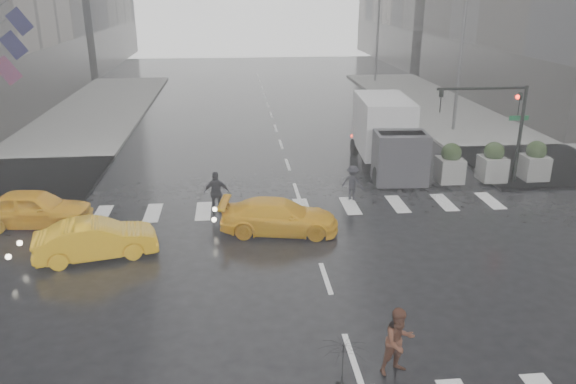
{
  "coord_description": "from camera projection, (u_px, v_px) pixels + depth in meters",
  "views": [
    {
      "loc": [
        -2.67,
        -15.18,
        8.4
      ],
      "look_at": [
        -0.97,
        2.0,
        2.15
      ],
      "focal_mm": 35.0,
      "sensor_mm": 36.0,
      "label": 1
    }
  ],
  "objects": [
    {
      "name": "ground",
      "position": [
        326.0,
        278.0,
        17.31
      ],
      "size": [
        120.0,
        120.0,
        0.0
      ],
      "primitive_type": "plane",
      "color": "black",
      "rests_on": "ground"
    },
    {
      "name": "road_markings",
      "position": [
        326.0,
        278.0,
        17.31
      ],
      "size": [
        18.0,
        48.0,
        0.01
      ],
      "primitive_type": null,
      "color": "silver",
      "rests_on": "ground"
    },
    {
      "name": "traffic_signal_pole",
      "position": [
        501.0,
        115.0,
        24.54
      ],
      "size": [
        4.45,
        0.42,
        4.5
      ],
      "color": "black",
      "rests_on": "ground"
    },
    {
      "name": "street_lamp_near",
      "position": [
        459.0,
        51.0,
        33.47
      ],
      "size": [
        2.15,
        0.22,
        9.0
      ],
      "color": "#59595B",
      "rests_on": "ground"
    },
    {
      "name": "street_lamp_far",
      "position": [
        376.0,
        29.0,
        52.19
      ],
      "size": [
        2.15,
        0.22,
        9.0
      ],
      "color": "#59595B",
      "rests_on": "ground"
    },
    {
      "name": "planter_west",
      "position": [
        450.0,
        164.0,
        25.3
      ],
      "size": [
        1.1,
        1.1,
        1.8
      ],
      "color": "slate",
      "rests_on": "ground"
    },
    {
      "name": "planter_mid",
      "position": [
        493.0,
        163.0,
        25.48
      ],
      "size": [
        1.1,
        1.1,
        1.8
      ],
      "color": "slate",
      "rests_on": "ground"
    },
    {
      "name": "planter_east",
      "position": [
        535.0,
        161.0,
        25.67
      ],
      "size": [
        1.1,
        1.1,
        1.8
      ],
      "color": "slate",
      "rests_on": "ground"
    },
    {
      "name": "flag_cluster",
      "position": [
        8.0,
        42.0,
        31.31
      ],
      "size": [
        2.87,
        3.06,
        4.69
      ],
      "color": "#59595B",
      "rests_on": "ground"
    },
    {
      "name": "pedestrian_black",
      "position": [
        343.0,
        379.0,
        10.31
      ],
      "size": [
        1.14,
        1.15,
        2.43
      ],
      "rotation": [
        0.0,
        0.0,
        0.2
      ],
      "color": "black",
      "rests_on": "ground"
    },
    {
      "name": "pedestrian_brown",
      "position": [
        399.0,
        341.0,
        12.8
      ],
      "size": [
        0.97,
        0.85,
        1.67
      ],
      "primitive_type": "imported",
      "rotation": [
        0.0,
        0.0,
        0.32
      ],
      "color": "#4F2A1C",
      "rests_on": "ground"
    },
    {
      "name": "pedestrian_far_a",
      "position": [
        217.0,
        193.0,
        22.04
      ],
      "size": [
        1.03,
        0.64,
        1.73
      ],
      "primitive_type": "imported",
      "rotation": [
        0.0,
        0.0,
        3.16
      ],
      "color": "black",
      "rests_on": "ground"
    },
    {
      "name": "pedestrian_far_b",
      "position": [
        353.0,
        183.0,
        23.56
      ],
      "size": [
        1.1,
        0.96,
        1.49
      ],
      "primitive_type": "imported",
      "rotation": [
        0.0,
        0.0,
        2.6
      ],
      "color": "black",
      "rests_on": "ground"
    },
    {
      "name": "taxi_front",
      "position": [
        35.0,
        208.0,
        20.93
      ],
      "size": [
        4.24,
        2.01,
        1.4
      ],
      "primitive_type": "imported",
      "rotation": [
        0.0,
        0.0,
        1.48
      ],
      "color": "#FCB20D",
      "rests_on": "ground"
    },
    {
      "name": "taxi_mid",
      "position": [
        96.0,
        239.0,
        18.47
      ],
      "size": [
        4.11,
        2.22,
        1.29
      ],
      "primitive_type": "imported",
      "rotation": [
        0.0,
        0.0,
        1.8
      ],
      "color": "#FCB20D",
      "rests_on": "ground"
    },
    {
      "name": "taxi_rear",
      "position": [
        279.0,
        216.0,
        20.4
      ],
      "size": [
        4.0,
        2.29,
        1.24
      ],
      "primitive_type": "imported",
      "rotation": [
        0.0,
        0.0,
        1.42
      ],
      "color": "#FCB20D",
      "rests_on": "ground"
    },
    {
      "name": "box_truck",
      "position": [
        387.0,
        133.0,
        27.26
      ],
      "size": [
        2.4,
        6.39,
        3.4
      ],
      "rotation": [
        0.0,
        0.0,
        -0.07
      ],
      "color": "silver",
      "rests_on": "ground"
    }
  ]
}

